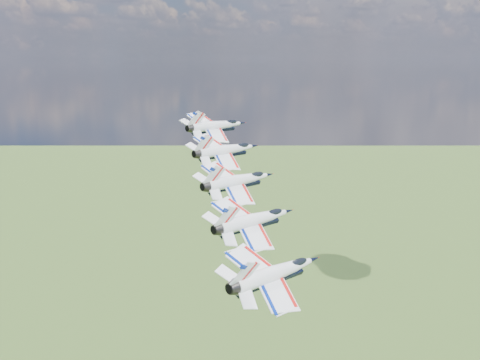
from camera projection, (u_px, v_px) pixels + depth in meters
The scene contains 5 objects.
jet_0 at pixel (218, 125), 99.58m from camera, with size 9.65×14.29×4.27m, color white, non-canonical shape.
jet_1 at pixel (228, 150), 89.47m from camera, with size 9.65×14.29×4.27m, color silver, non-canonical shape.
jet_2 at pixel (240, 180), 79.35m from camera, with size 9.65×14.29×4.27m, color white, non-canonical shape.
jet_3 at pixel (256, 219), 69.23m from camera, with size 9.65×14.29×4.27m, color silver, non-canonical shape.
jet_4 at pixel (277, 272), 59.12m from camera, with size 9.65×14.29×4.27m, color white, non-canonical shape.
Camera 1 is at (48.49, -84.87, 158.26)m, focal length 40.00 mm.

